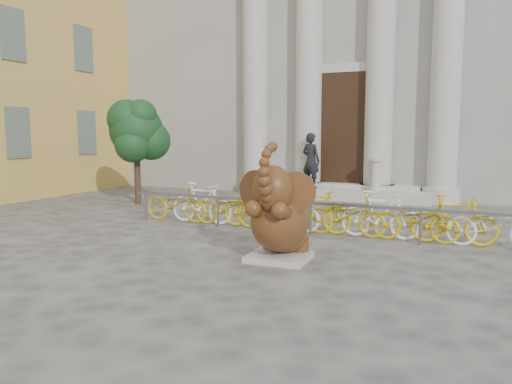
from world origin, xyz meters
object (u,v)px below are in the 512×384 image
at_px(tree, 137,132).
at_px(pedestrian, 311,161).
at_px(bike_rack, 314,211).
at_px(elephant_statue, 279,218).

relative_size(tree, pedestrian, 1.74).
height_order(bike_rack, pedestrian, pedestrian).
distance_m(elephant_statue, bike_rack, 2.55).
xyz_separation_m(elephant_statue, bike_rack, (-0.17, 2.54, -0.25)).
bearing_deg(elephant_statue, pedestrian, 101.63).
bearing_deg(elephant_statue, tree, 142.23).
bearing_deg(pedestrian, tree, 55.61).
xyz_separation_m(elephant_statue, pedestrian, (-2.00, 7.94, 0.53)).
distance_m(elephant_statue, pedestrian, 8.20).
height_order(elephant_statue, pedestrian, pedestrian).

